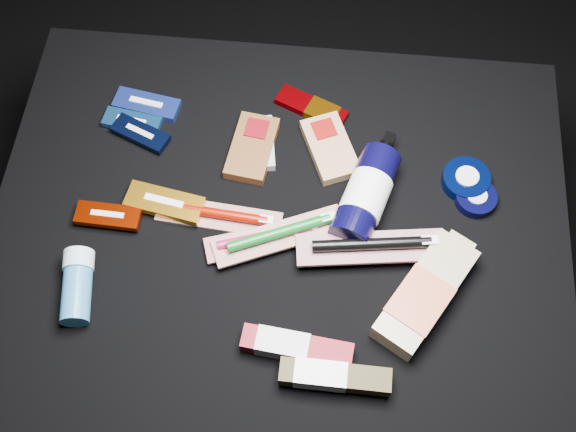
# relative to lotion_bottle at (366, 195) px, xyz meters

# --- Properties ---
(ground) EXTENTS (3.00, 3.00, 0.00)m
(ground) POSITION_rel_lotion_bottle_xyz_m (-0.14, -0.05, -0.44)
(ground) COLOR black
(ground) RESTS_ON ground
(cloth_table) EXTENTS (0.98, 0.78, 0.40)m
(cloth_table) POSITION_rel_lotion_bottle_xyz_m (-0.14, -0.05, -0.24)
(cloth_table) COLOR black
(cloth_table) RESTS_ON ground
(luna_bar_0) EXTENTS (0.13, 0.06, 0.02)m
(luna_bar_0) POSITION_rel_lotion_bottle_xyz_m (-0.41, 0.17, -0.03)
(luna_bar_0) COLOR #2440B5
(luna_bar_0) RESTS_ON cloth_table
(luna_bar_1) EXTENTS (0.11, 0.05, 0.01)m
(luna_bar_1) POSITION_rel_lotion_bottle_xyz_m (-0.43, 0.13, -0.03)
(luna_bar_1) COLOR #1B5291
(luna_bar_1) RESTS_ON cloth_table
(luna_bar_2) EXTENTS (0.11, 0.08, 0.01)m
(luna_bar_2) POSITION_rel_lotion_bottle_xyz_m (-0.41, 0.10, -0.02)
(luna_bar_2) COLOR black
(luna_bar_2) RESTS_ON cloth_table
(luna_bar_3) EXTENTS (0.14, 0.07, 0.02)m
(luna_bar_3) POSITION_rel_lotion_bottle_xyz_m (-0.34, -0.04, -0.02)
(luna_bar_3) COLOR #B87812
(luna_bar_3) RESTS_ON cloth_table
(luna_bar_4) EXTENTS (0.11, 0.04, 0.01)m
(luna_bar_4) POSITION_rel_lotion_bottle_xyz_m (-0.43, -0.07, -0.02)
(luna_bar_4) COLOR #7E1601
(luna_bar_4) RESTS_ON cloth_table
(clif_bar_0) EXTENTS (0.09, 0.14, 0.02)m
(clif_bar_0) POSITION_rel_lotion_bottle_xyz_m (-0.20, 0.10, -0.02)
(clif_bar_0) COLOR brown
(clif_bar_0) RESTS_ON cloth_table
(clif_bar_1) EXTENTS (0.07, 0.12, 0.02)m
(clif_bar_1) POSITION_rel_lotion_bottle_xyz_m (-0.20, 0.11, -0.03)
(clif_bar_1) COLOR #A8A8A2
(clif_bar_1) RESTS_ON cloth_table
(clif_bar_2) EXTENTS (0.12, 0.15, 0.02)m
(clif_bar_2) POSITION_rel_lotion_bottle_xyz_m (-0.07, 0.11, -0.02)
(clif_bar_2) COLOR tan
(clif_bar_2) RESTS_ON cloth_table
(power_bar) EXTENTS (0.14, 0.09, 0.02)m
(power_bar) POSITION_rel_lotion_bottle_xyz_m (-0.10, 0.19, -0.03)
(power_bar) COLOR #750005
(power_bar) RESTS_ON cloth_table
(lotion_bottle) EXTENTS (0.12, 0.23, 0.07)m
(lotion_bottle) POSITION_rel_lotion_bottle_xyz_m (0.00, 0.00, 0.00)
(lotion_bottle) COLOR black
(lotion_bottle) RESTS_ON cloth_table
(cream_tin_upper) EXTENTS (0.08, 0.08, 0.03)m
(cream_tin_upper) POSITION_rel_lotion_bottle_xyz_m (0.17, 0.06, -0.02)
(cream_tin_upper) COLOR black
(cream_tin_upper) RESTS_ON cloth_table
(cream_tin_lower) EXTENTS (0.07, 0.07, 0.02)m
(cream_tin_lower) POSITION_rel_lotion_bottle_xyz_m (0.19, 0.03, -0.03)
(cream_tin_lower) COLOR black
(cream_tin_lower) RESTS_ON cloth_table
(bodywash_bottle) EXTENTS (0.17, 0.22, 0.05)m
(bodywash_bottle) POSITION_rel_lotion_bottle_xyz_m (0.10, -0.17, -0.01)
(bodywash_bottle) COLOR tan
(bodywash_bottle) RESTS_ON cloth_table
(deodorant_stick) EXTENTS (0.07, 0.13, 0.05)m
(deodorant_stick) POSITION_rel_lotion_bottle_xyz_m (-0.45, -0.20, -0.01)
(deodorant_stick) COLOR teal
(deodorant_stick) RESTS_ON cloth_table
(toothbrush_pack_0) EXTENTS (0.22, 0.07, 0.02)m
(toothbrush_pack_0) POSITION_rel_lotion_bottle_xyz_m (-0.24, -0.05, -0.03)
(toothbrush_pack_0) COLOR #BAB2AF
(toothbrush_pack_0) RESTS_ON cloth_table
(toothbrush_pack_1) EXTENTS (0.20, 0.11, 0.02)m
(toothbrush_pack_1) POSITION_rel_lotion_bottle_xyz_m (-0.16, -0.08, -0.02)
(toothbrush_pack_1) COLOR #B5AEA8
(toothbrush_pack_1) RESTS_ON cloth_table
(toothbrush_pack_2) EXTENTS (0.22, 0.14, 0.02)m
(toothbrush_pack_2) POSITION_rel_lotion_bottle_xyz_m (-0.14, -0.08, -0.01)
(toothbrush_pack_2) COLOR beige
(toothbrush_pack_2) RESTS_ON cloth_table
(toothbrush_pack_3) EXTENTS (0.25, 0.09, 0.03)m
(toothbrush_pack_3) POSITION_rel_lotion_bottle_xyz_m (0.02, -0.09, -0.00)
(toothbrush_pack_3) COLOR #B5AFAA
(toothbrush_pack_3) RESTS_ON cloth_table
(toothpaste_carton_red) EXTENTS (0.17, 0.05, 0.03)m
(toothpaste_carton_red) POSITION_rel_lotion_bottle_xyz_m (-0.10, -0.27, -0.02)
(toothpaste_carton_red) COLOR maroon
(toothpaste_carton_red) RESTS_ON cloth_table
(toothpaste_carton_green) EXTENTS (0.17, 0.04, 0.03)m
(toothpaste_carton_green) POSITION_rel_lotion_bottle_xyz_m (-0.04, -0.31, -0.01)
(toothpaste_carton_green) COLOR #362B12
(toothpaste_carton_green) RESTS_ON cloth_table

